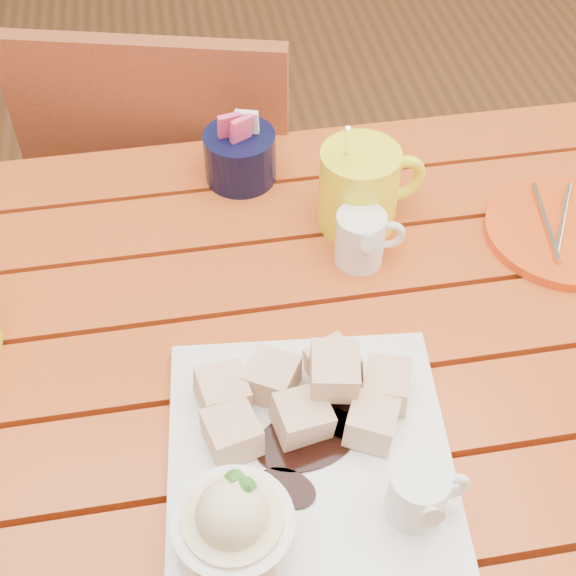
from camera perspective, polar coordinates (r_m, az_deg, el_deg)
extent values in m
cube|color=#A84B15|center=(0.81, 1.98, -17.32)|extent=(1.20, 0.11, 0.03)
cube|color=#A84B15|center=(0.87, 0.51, -10.57)|extent=(1.20, 0.11, 0.03)
cube|color=#A84B15|center=(0.93, -0.72, -4.68)|extent=(1.20, 0.11, 0.03)
cube|color=#A84B15|center=(1.00, -1.76, 0.41)|extent=(1.20, 0.11, 0.03)
cube|color=#A84B15|center=(1.08, -2.66, 4.77)|extent=(1.20, 0.11, 0.03)
cube|color=#A84B15|center=(1.17, -3.44, 8.52)|extent=(1.20, 0.11, 0.03)
cube|color=#A84B15|center=(1.22, -3.43, 7.01)|extent=(1.12, 0.04, 0.08)
cylinder|color=#A84B15|center=(1.57, 17.45, -0.23)|extent=(0.06, 0.06, 0.72)
cube|color=white|center=(0.83, 1.51, -11.63)|extent=(0.31, 0.31, 0.02)
cube|color=#B96E38|center=(0.85, -1.14, -6.42)|extent=(0.07, 0.07, 0.04)
cube|color=#B96E38|center=(0.81, -4.01, -10.23)|extent=(0.06, 0.06, 0.04)
cube|color=#B96E38|center=(0.86, 3.21, -5.53)|extent=(0.07, 0.07, 0.04)
cube|color=#B96E38|center=(0.82, 1.01, -9.14)|extent=(0.06, 0.06, 0.04)
cube|color=#B96E38|center=(0.81, 3.32, -5.90)|extent=(0.06, 0.06, 0.04)
cube|color=#B96E38|center=(0.85, 7.06, -6.86)|extent=(0.07, 0.07, 0.04)
cube|color=#B96E38|center=(0.82, 5.95, -9.48)|extent=(0.07, 0.07, 0.04)
cube|color=#B96E38|center=(0.84, -4.71, -7.37)|extent=(0.06, 0.06, 0.04)
cylinder|color=white|center=(0.76, -3.86, -16.88)|extent=(0.11, 0.11, 0.04)
cylinder|color=#F7E1B6|center=(0.75, -3.91, -16.48)|extent=(0.09, 0.09, 0.03)
sphere|color=#F7E1B6|center=(0.73, -3.99, -15.75)|extent=(0.06, 0.06, 0.06)
cone|color=#348A2D|center=(0.71, -2.94, -14.01)|extent=(0.04, 0.04, 0.03)
cone|color=#348A2D|center=(0.71, -3.95, -13.50)|extent=(0.03, 0.03, 0.03)
cylinder|color=white|center=(0.77, 9.18, -14.18)|extent=(0.06, 0.06, 0.06)
cylinder|color=black|center=(0.75, 9.42, -13.23)|extent=(0.04, 0.04, 0.01)
cone|color=white|center=(0.74, 10.01, -15.24)|extent=(0.02, 0.02, 0.03)
torus|color=white|center=(0.78, 11.53, -13.66)|extent=(0.04, 0.01, 0.04)
cylinder|color=yellow|center=(1.03, 5.03, 7.04)|extent=(0.10, 0.10, 0.11)
cylinder|color=black|center=(1.00, 5.21, 9.11)|extent=(0.09, 0.09, 0.01)
torus|color=yellow|center=(1.05, 7.99, 7.71)|extent=(0.07, 0.03, 0.07)
cylinder|color=silver|center=(1.01, 4.09, 9.06)|extent=(0.02, 0.07, 0.15)
cylinder|color=white|center=(0.99, 5.14, 3.54)|extent=(0.06, 0.06, 0.07)
cylinder|color=white|center=(0.97, 5.26, 4.92)|extent=(0.05, 0.05, 0.01)
cone|color=white|center=(0.95, 5.66, 3.37)|extent=(0.03, 0.03, 0.03)
torus|color=white|center=(1.00, 7.16, 3.84)|extent=(0.04, 0.01, 0.04)
cylinder|color=black|center=(1.11, -3.43, 9.32)|extent=(0.10, 0.10, 0.07)
cube|color=#DB3B6F|center=(1.08, -4.20, 11.24)|extent=(0.03, 0.02, 0.05)
cube|color=white|center=(1.08, -2.91, 11.51)|extent=(0.03, 0.02, 0.05)
cube|color=#DB3B6F|center=(1.07, -3.36, 11.01)|extent=(0.03, 0.03, 0.05)
cylinder|color=#DA4713|center=(1.10, 19.03, 3.82)|extent=(0.20, 0.20, 0.01)
cylinder|color=silver|center=(1.09, 17.88, 4.55)|extent=(0.03, 0.15, 0.01)
cylinder|color=silver|center=(1.10, 18.95, 4.65)|extent=(0.08, 0.13, 0.01)
cube|color=brown|center=(1.59, -6.97, 6.36)|extent=(0.51, 0.51, 0.03)
cylinder|color=brown|center=(1.85, 0.09, 4.49)|extent=(0.04, 0.04, 0.42)
cylinder|color=brown|center=(1.90, -10.77, 5.06)|extent=(0.04, 0.04, 0.42)
cylinder|color=brown|center=(1.61, -1.03, -4.25)|extent=(0.04, 0.04, 0.42)
cylinder|color=brown|center=(1.67, -13.39, -3.28)|extent=(0.04, 0.04, 0.42)
cube|color=brown|center=(1.30, -9.34, 8.63)|extent=(0.41, 0.14, 0.44)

